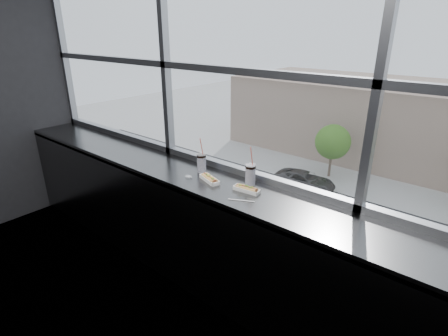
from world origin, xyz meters
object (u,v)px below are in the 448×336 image
Objects in this scene: soda_cup_left at (201,162)px; car_near_a at (236,204)px; car_near_b at (308,233)px; car_near_c at (401,267)px; car_far_a at (305,178)px; hotdog_tray_right at (247,189)px; loose_straw at (241,200)px; hotdog_tray_left at (209,179)px; tree_left at (333,142)px; soda_cup_right at (250,173)px; wrapper at (189,176)px.

car_near_a is (-12.03, 16.19, -11.03)m from soda_cup_left.
car_near_b is 0.92× the size of car_near_c.
car_far_a is at bearing 113.52° from soda_cup_left.
car_far_a is 0.91× the size of car_near_c.
hotdog_tray_right is 0.17m from loose_straw.
tree_left is (-10.20, 28.30, -8.65)m from hotdog_tray_left.
loose_straw is at bearing 176.56° from car_near_c.
soda_cup_right is at bearing 6.59° from soda_cup_left.
car_near_a reaches higher than car_near_b.
hotdog_tray_right is at bearing -65.38° from soda_cup_right.
soda_cup_left reaches higher than wrapper.
car_near_b is at bearing 85.50° from loose_straw.
loose_straw is (0.07, -0.16, -0.02)m from hotdog_tray_right.
car_near_a is 1.29× the size of tree_left.
hotdog_tray_right is at bearing -7.36° from soda_cup_left.
loose_straw is (0.13, -0.29, -0.10)m from soda_cup_right.
hotdog_tray_right is 19.65m from car_near_c.
car_near_a reaches higher than car_near_c.
soda_cup_right is 0.07× the size of tree_left.
soda_cup_right is 0.06× the size of car_near_b.
car_near_c is at bearing 93.64° from soda_cup_right.
car_near_a is at bearing 145.77° from hotdog_tray_left.
loose_straw is at bearing -5.42° from wrapper.
wrapper is at bearing -155.34° from soda_cup_right.
car_near_a is at bearing -99.60° from tree_left.
hotdog_tray_left is 20.69m from car_near_b.
soda_cup_left is (-0.56, 0.07, 0.07)m from hotdog_tray_right.
loose_straw reaches higher than car_near_b.
hotdog_tray_right is 0.03× the size of car_near_a.
soda_cup_left reaches higher than hotdog_tray_left.
soda_cup_right is at bearing -69.52° from tree_left.
loose_straw is at bearing -69.49° from tree_left.
soda_cup_left is 31.15m from tree_left.
soda_cup_right reaches higher than loose_straw.
wrapper is 0.01× the size of car_near_a.
soda_cup_left reaches higher than hotdog_tray_right.
tree_left is at bearing 128.71° from hotdog_tray_left.
soda_cup_left is 0.19m from wrapper.
soda_cup_right is at bearing -143.70° from car_near_a.
hotdog_tray_left is 0.37m from hotdog_tray_right.
hotdog_tray_right is 20.78m from car_near_b.
hotdog_tray_left is 0.04× the size of car_near_a.
loose_straw is 0.04× the size of tree_left.
car_near_c is (5.60, 0.00, 0.09)m from car_near_b.
hotdog_tray_left is 19.67m from car_near_c.
soda_cup_right is 19.58m from car_near_c.
wrapper is (-0.63, 0.06, 0.01)m from loose_straw.
hotdog_tray_left reaches higher than car_near_c.
soda_cup_right is 31.27m from tree_left.
wrapper is at bearing -157.53° from car_near_b.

